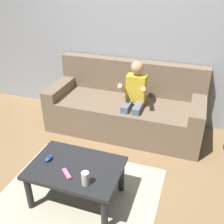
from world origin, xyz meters
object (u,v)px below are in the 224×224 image
(coffee_table, at_px, (76,172))
(person_seated_on_couch, at_px, (134,97))
(nunchuk_blue, at_px, (49,158))
(couch, at_px, (125,108))
(game_remote_pink_near_edge, at_px, (67,174))
(soda_can, at_px, (85,178))

(coffee_table, bearing_deg, person_seated_on_couch, 79.26)
(coffee_table, xyz_separation_m, nunchuk_blue, (-0.27, -0.00, 0.09))
(couch, xyz_separation_m, nunchuk_blue, (-0.34, -1.39, 0.11))
(couch, distance_m, nunchuk_blue, 1.44)
(game_remote_pink_near_edge, xyz_separation_m, nunchuk_blue, (-0.25, 0.13, 0.01))
(person_seated_on_couch, xyz_separation_m, game_remote_pink_near_edge, (-0.25, -1.33, -0.17))
(couch, bearing_deg, coffee_table, -92.92)
(soda_can, bearing_deg, person_seated_on_couch, 87.90)
(person_seated_on_couch, distance_m, soda_can, 1.38)
(soda_can, bearing_deg, nunchuk_blue, 159.44)
(game_remote_pink_near_edge, bearing_deg, couch, 86.58)
(person_seated_on_couch, relative_size, soda_can, 8.28)
(nunchuk_blue, bearing_deg, coffee_table, 0.37)
(soda_can, bearing_deg, coffee_table, 136.25)
(couch, distance_m, game_remote_pink_near_edge, 1.52)
(couch, relative_size, coffee_table, 2.42)
(soda_can, bearing_deg, couch, 93.93)
(person_seated_on_couch, relative_size, nunchuk_blue, 10.66)
(couch, height_order, coffee_table, couch)
(person_seated_on_couch, bearing_deg, nunchuk_blue, -112.53)
(person_seated_on_couch, relative_size, game_remote_pink_near_edge, 7.84)
(person_seated_on_couch, distance_m, nunchuk_blue, 1.31)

